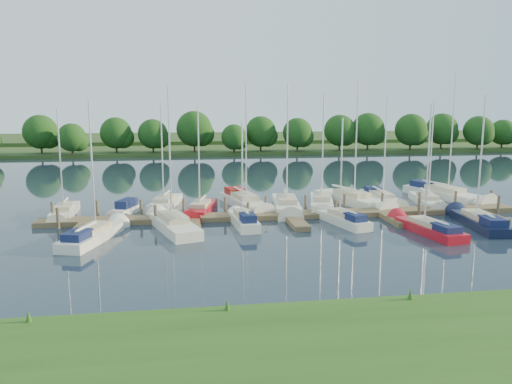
{
  "coord_description": "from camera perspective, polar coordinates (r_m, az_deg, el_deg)",
  "views": [
    {
      "loc": [
        -8.61,
        -31.6,
        9.09
      ],
      "look_at": [
        -2.76,
        8.0,
        2.2
      ],
      "focal_mm": 35.0,
      "sensor_mm": 36.0,
      "label": 1
    }
  ],
  "objects": [
    {
      "name": "sailboat_s_4",
      "position": [
        38.45,
        18.99,
        -3.98
      ],
      "size": [
        2.7,
        7.66,
        9.63
      ],
      "rotation": [
        0.0,
        0.0,
        0.14
      ],
      "color": "#AD101C",
      "rests_on": "ground"
    },
    {
      "name": "sailboat_s_5",
      "position": [
        41.85,
        24.09,
        -3.19
      ],
      "size": [
        2.83,
        8.17,
        10.33
      ],
      "rotation": [
        0.0,
        0.0,
        -0.14
      ],
      "color": "black",
      "rests_on": "ground"
    },
    {
      "name": "sailboat_n_6",
      "position": [
        45.91,
        7.49,
        -1.38
      ],
      "size": [
        3.67,
        8.32,
        10.65
      ],
      "rotation": [
        0.0,
        0.0,
        2.88
      ],
      "color": "silver",
      "rests_on": "ground"
    },
    {
      "name": "sailboat_n_8",
      "position": [
        49.44,
        14.14,
        -0.76
      ],
      "size": [
        2.25,
        8.32,
        10.46
      ],
      "rotation": [
        0.0,
        0.0,
        3.1
      ],
      "color": "silver",
      "rests_on": "ground"
    },
    {
      "name": "sailboat_n_4",
      "position": [
        45.84,
        -1.33,
        -1.24
      ],
      "size": [
        3.91,
        9.1,
        11.54
      ],
      "rotation": [
        0.0,
        0.0,
        3.38
      ],
      "color": "silver",
      "rests_on": "ground"
    },
    {
      "name": "sailboat_s_2",
      "position": [
        38.47,
        -1.44,
        -3.38
      ],
      "size": [
        1.9,
        6.34,
        8.37
      ],
      "rotation": [
        0.0,
        0.0,
        0.08
      ],
      "color": "silver",
      "rests_on": "ground"
    },
    {
      "name": "ground",
      "position": [
        33.99,
        6.63,
        -5.81
      ],
      "size": [
        260.0,
        260.0,
        0.0
      ],
      "primitive_type": "plane",
      "color": "#1B2436",
      "rests_on": "ground"
    },
    {
      "name": "distant_hill",
      "position": [
        132.14,
        -4.68,
        6.1
      ],
      "size": [
        220.0,
        40.0,
        1.4
      ],
      "primitive_type": "cube",
      "color": "#395425",
      "rests_on": "ground"
    },
    {
      "name": "sailboat_s_3",
      "position": [
        39.6,
        9.86,
        -3.17
      ],
      "size": [
        2.89,
        6.65,
        8.59
      ],
      "rotation": [
        0.0,
        0.0,
        0.25
      ],
      "color": "silver",
      "rests_on": "ground"
    },
    {
      "name": "sailboat_s_1",
      "position": [
        37.68,
        -9.47,
        -3.88
      ],
      "size": [
        4.06,
        8.51,
        10.97
      ],
      "rotation": [
        0.0,
        0.0,
        0.3
      ],
      "color": "silver",
      "rests_on": "ground"
    },
    {
      "name": "motorboat",
      "position": [
        44.14,
        -14.63,
        -2.01
      ],
      "size": [
        2.7,
        4.74,
        1.5
      ],
      "rotation": [
        0.0,
        0.0,
        2.78
      ],
      "color": "silver",
      "rests_on": "ground"
    },
    {
      "name": "far_shore",
      "position": [
        107.3,
        -3.79,
        5.05
      ],
      "size": [
        180.0,
        30.0,
        0.6
      ],
      "primitive_type": "cube",
      "color": "#233C17",
      "rests_on": "ground"
    },
    {
      "name": "sailboat_n_0",
      "position": [
        44.63,
        -21.06,
        -2.29
      ],
      "size": [
        2.11,
        7.22,
        9.26
      ],
      "rotation": [
        0.0,
        0.0,
        3.21
      ],
      "color": "silver",
      "rests_on": "ground"
    },
    {
      "name": "dock",
      "position": [
        40.83,
        3.99,
        -2.83
      ],
      "size": [
        40.0,
        6.0,
        0.4
      ],
      "color": "brown",
      "rests_on": "ground"
    },
    {
      "name": "sailboat_n_9",
      "position": [
        49.27,
        19.01,
        -1.08
      ],
      "size": [
        3.23,
        7.88,
        9.93
      ],
      "rotation": [
        0.0,
        0.0,
        2.93
      ],
      "color": "silver",
      "rests_on": "ground"
    },
    {
      "name": "sailboat_n_2",
      "position": [
        46.07,
        -10.43,
        -1.43
      ],
      "size": [
        3.13,
        7.85,
        9.91
      ],
      "rotation": [
        0.0,
        0.0,
        2.94
      ],
      "color": "silver",
      "rests_on": "ground"
    },
    {
      "name": "sailboat_n_7",
      "position": [
        47.91,
        10.95,
        -1.01
      ],
      "size": [
        4.98,
        9.4,
        12.06
      ],
      "rotation": [
        0.0,
        0.0,
        3.51
      ],
      "color": "silver",
      "rests_on": "ground"
    },
    {
      "name": "mooring_pilings",
      "position": [
        41.82,
        3.67,
        -1.97
      ],
      "size": [
        38.24,
        2.84,
        2.0
      ],
      "color": "#473D33",
      "rests_on": "ground"
    },
    {
      "name": "treeline",
      "position": [
        94.76,
        -0.78,
        6.8
      ],
      "size": [
        145.54,
        9.69,
        8.3
      ],
      "color": "#38281C",
      "rests_on": "ground"
    },
    {
      "name": "sailboat_s_0",
      "position": [
        36.07,
        -18.12,
        -4.8
      ],
      "size": [
        3.7,
        7.71,
        9.84
      ],
      "rotation": [
        0.0,
        0.0,
        -0.3
      ],
      "color": "silver",
      "rests_on": "ground"
    },
    {
      "name": "near_bank",
      "position": [
        19.89,
        19.18,
        -17.2
      ],
      "size": [
        90.0,
        10.0,
        0.5
      ],
      "primitive_type": "cube",
      "color": "#244B15",
      "rests_on": "ground"
    },
    {
      "name": "sailboat_n_10",
      "position": [
        53.34,
        20.71,
        -0.32
      ],
      "size": [
        4.86,
        10.1,
        12.76
      ],
      "rotation": [
        0.0,
        0.0,
        3.45
      ],
      "color": "silver",
      "rests_on": "ground"
    },
    {
      "name": "sailboat_n_5",
      "position": [
        44.45,
        3.5,
        -1.68
      ],
      "size": [
        3.1,
        9.1,
        11.5
      ],
      "rotation": [
        0.0,
        0.0,
        3.01
      ],
      "color": "silver",
      "rests_on": "ground"
    },
    {
      "name": "sailboat_n_3",
      "position": [
        43.36,
        -6.38,
        -2.03
      ],
      "size": [
        3.23,
        7.54,
        9.5
      ],
      "rotation": [
        0.0,
        0.0,
        2.9
      ],
      "color": "#AD101C",
      "rests_on": "ground"
    }
  ]
}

